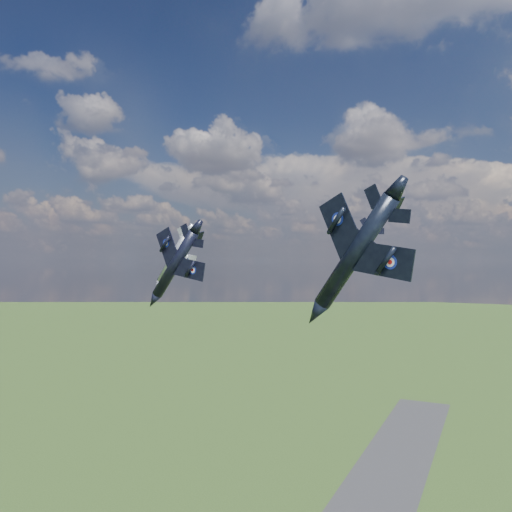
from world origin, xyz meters
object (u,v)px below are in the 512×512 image
at_px(jet_right_navy, 355,253).
at_px(jet_high_navy, 359,250).
at_px(jet_lead_navy, 175,264).
at_px(jet_left_silver, 174,257).

distance_m(jet_right_navy, jet_high_navy, 45.49).
height_order(jet_lead_navy, jet_left_silver, jet_left_silver).
height_order(jet_lead_navy, jet_high_navy, jet_high_navy).
distance_m(jet_high_navy, jet_left_silver, 33.15).
xyz_separation_m(jet_lead_navy, jet_left_silver, (-9.30, 12.87, 1.08)).
relative_size(jet_right_navy, jet_left_silver, 1.07).
bearing_deg(jet_lead_navy, jet_right_navy, -23.51).
bearing_deg(jet_left_silver, jet_right_navy, -30.95).
distance_m(jet_lead_navy, jet_high_navy, 33.33).
bearing_deg(jet_lead_navy, jet_left_silver, 132.53).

